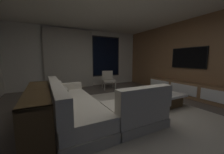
{
  "coord_description": "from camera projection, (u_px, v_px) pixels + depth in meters",
  "views": [
    {
      "loc": [
        -1.62,
        -2.66,
        1.28
      ],
      "look_at": [
        0.31,
        1.03,
        0.73
      ],
      "focal_mm": 21.04,
      "sensor_mm": 36.0,
      "label": 1
    }
  ],
  "objects": [
    {
      "name": "coffee_table",
      "position": [
        156.0,
        98.0,
        3.77
      ],
      "size": [
        1.16,
        1.16,
        0.36
      ],
      "color": "#4C361C",
      "rests_on": "floor"
    },
    {
      "name": "console_table_behind_couch",
      "position": [
        39.0,
        106.0,
        2.45
      ],
      "size": [
        0.4,
        2.1,
        0.74
      ],
      "color": "#4C361C",
      "rests_on": "floor"
    },
    {
      "name": "accent_chair_near_window",
      "position": [
        108.0,
        79.0,
        5.9
      ],
      "size": [
        0.65,
        0.66,
        0.78
      ],
      "color": "#B2ADA0",
      "rests_on": "floor"
    },
    {
      "name": "media_console",
      "position": [
        188.0,
        90.0,
        4.53
      ],
      "size": [
        0.46,
        3.1,
        0.52
      ],
      "color": "#8E6642",
      "rests_on": "floor"
    },
    {
      "name": "back_wall_with_window",
      "position": [
        80.0,
        58.0,
        6.22
      ],
      "size": [
        6.6,
        0.3,
        2.7
      ],
      "color": "silver",
      "rests_on": "floor"
    },
    {
      "name": "sectional_couch",
      "position": [
        88.0,
        107.0,
        2.77
      ],
      "size": [
        1.98,
        2.5,
        0.82
      ],
      "color": "#B1A997",
      "rests_on": "floor"
    },
    {
      "name": "mounted_tv",
      "position": [
        188.0,
        58.0,
        4.65
      ],
      "size": [
        0.05,
        1.25,
        0.72
      ],
      "color": "black"
    },
    {
      "name": "media_wall",
      "position": [
        197.0,
        58.0,
        4.48
      ],
      "size": [
        0.12,
        7.8,
        2.7
      ],
      "color": "#8E6642",
      "rests_on": "floor"
    },
    {
      "name": "floor",
      "position": [
        120.0,
        112.0,
        3.25
      ],
      "size": [
        9.2,
        9.2,
        0.0
      ],
      "primitive_type": "plane",
      "color": "#564C44"
    },
    {
      "name": "area_rug",
      "position": [
        134.0,
        111.0,
        3.32
      ],
      "size": [
        3.2,
        3.8,
        0.01
      ],
      "primitive_type": "cube",
      "color": "#ADA391",
      "rests_on": "floor"
    },
    {
      "name": "book_stack_on_coffee_table",
      "position": [
        157.0,
        89.0,
        3.99
      ],
      "size": [
        0.28,
        0.17,
        0.06
      ],
      "color": "olive",
      "rests_on": "coffee_table"
    }
  ]
}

